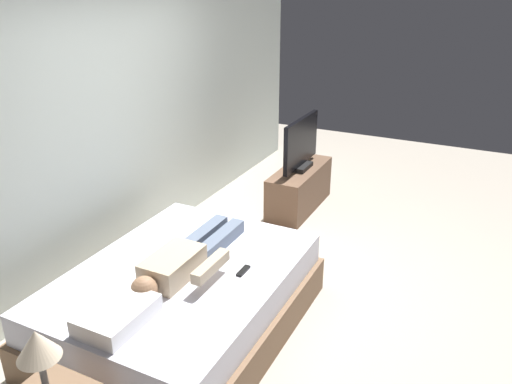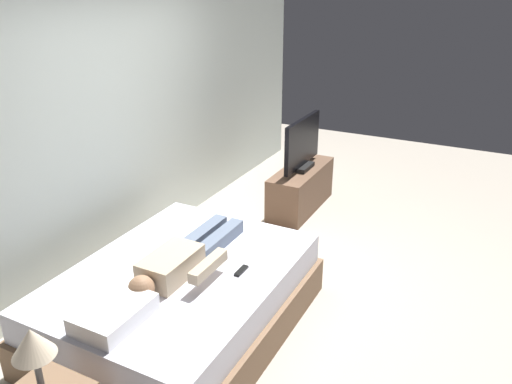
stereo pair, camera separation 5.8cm
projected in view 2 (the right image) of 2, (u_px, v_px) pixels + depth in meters
name	position (u px, v px, depth m)	size (l,w,h in m)	color
ground_plane	(278.00, 294.00, 4.39)	(10.00, 10.00, 0.00)	#ADA393
back_wall	(140.00, 104.00, 4.87)	(6.40, 0.10, 2.80)	silver
bed	(182.00, 300.00, 3.85)	(2.03, 1.54, 0.54)	brown
pillow	(114.00, 314.00, 3.15)	(0.48, 0.34, 0.12)	white
person	(183.00, 259.00, 3.73)	(1.26, 0.46, 0.18)	tan
remote	(241.00, 271.00, 3.71)	(0.15, 0.04, 0.02)	black
tv_stand	(301.00, 189.00, 5.91)	(1.10, 0.40, 0.50)	brown
tv	(302.00, 145.00, 5.70)	(0.88, 0.20, 0.59)	black
lamp	(32.00, 344.00, 2.52)	(0.22, 0.22, 0.42)	#59595B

